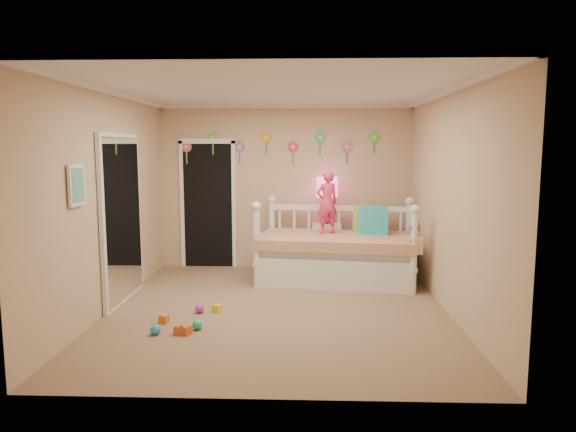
{
  "coord_description": "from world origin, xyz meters",
  "views": [
    {
      "loc": [
        0.33,
        -5.99,
        1.91
      ],
      "look_at": [
        0.1,
        0.6,
        1.05
      ],
      "focal_mm": 32.21,
      "sensor_mm": 36.0,
      "label": 1
    }
  ],
  "objects_px": {
    "child": "(327,202)",
    "table_lamp": "(327,193)",
    "daybed": "(336,240)",
    "nightstand": "(326,246)"
  },
  "relations": [
    {
      "from": "daybed",
      "to": "nightstand",
      "type": "bearing_deg",
      "value": 106.42
    },
    {
      "from": "daybed",
      "to": "child",
      "type": "height_order",
      "value": "child"
    },
    {
      "from": "daybed",
      "to": "child",
      "type": "relative_size",
      "value": 2.42
    },
    {
      "from": "child",
      "to": "table_lamp",
      "type": "xyz_separation_m",
      "value": [
        0.02,
        0.56,
        0.09
      ]
    },
    {
      "from": "daybed",
      "to": "table_lamp",
      "type": "relative_size",
      "value": 3.1
    },
    {
      "from": "child",
      "to": "table_lamp",
      "type": "relative_size",
      "value": 1.28
    },
    {
      "from": "table_lamp",
      "to": "nightstand",
      "type": "bearing_deg",
      "value": -90.0
    },
    {
      "from": "child",
      "to": "daybed",
      "type": "bearing_deg",
      "value": 109.5
    },
    {
      "from": "child",
      "to": "table_lamp",
      "type": "height_order",
      "value": "child"
    },
    {
      "from": "nightstand",
      "to": "table_lamp",
      "type": "distance_m",
      "value": 0.85
    }
  ]
}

